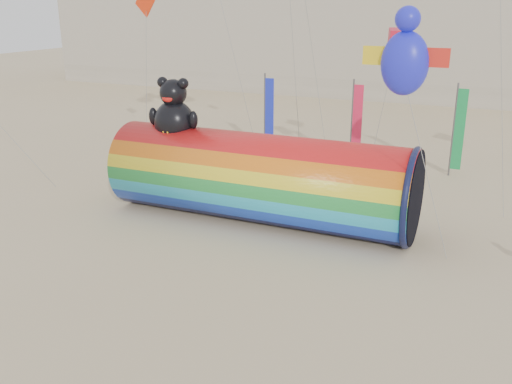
% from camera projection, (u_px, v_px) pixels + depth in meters
% --- Properties ---
extents(ground, '(160.00, 160.00, 0.00)m').
position_uv_depth(ground, '(228.00, 262.00, 21.54)').
color(ground, '#CCB58C').
rests_on(ground, ground).
extents(windsock_assembly, '(13.52, 4.12, 6.23)m').
position_uv_depth(windsock_assembly, '(259.00, 176.00, 25.08)').
color(windsock_assembly, red).
rests_on(windsock_assembly, ground).
extents(festival_banners, '(11.91, 0.85, 5.20)m').
position_uv_depth(festival_banners, '(357.00, 123.00, 33.25)').
color(festival_banners, '#59595E').
rests_on(festival_banners, ground).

